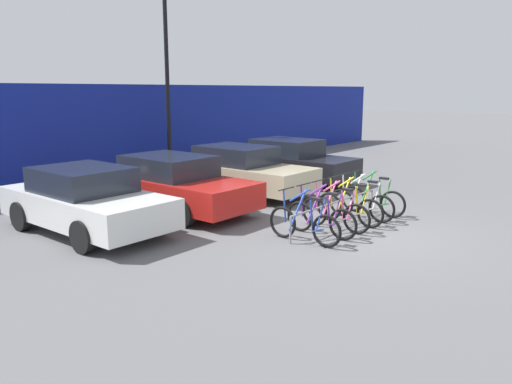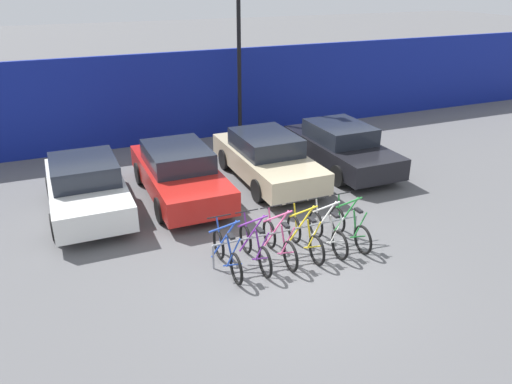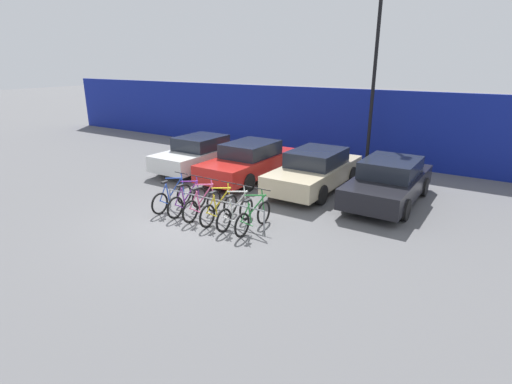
{
  "view_description": "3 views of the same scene",
  "coord_description": "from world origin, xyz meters",
  "px_view_note": "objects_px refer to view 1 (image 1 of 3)",
  "views": [
    {
      "loc": [
        -9.23,
        -4.85,
        3.0
      ],
      "look_at": [
        -1.16,
        1.84,
        0.85
      ],
      "focal_mm": 35.0,
      "sensor_mm": 36.0,
      "label": 1
    },
    {
      "loc": [
        -4.18,
        -7.86,
        5.67
      ],
      "look_at": [
        -0.16,
        1.56,
        1.16
      ],
      "focal_mm": 35.0,
      "sensor_mm": 36.0,
      "label": 2
    },
    {
      "loc": [
        7.17,
        -7.73,
        4.36
      ],
      "look_at": [
        1.32,
        1.26,
        0.81
      ],
      "focal_mm": 28.0,
      "sensor_mm": 36.0,
      "label": 3
    }
  ],
  "objects_px": {
    "bicycle_green": "(373,199)",
    "car_white": "(86,200)",
    "bicycle_blue": "(304,224)",
    "bike_rack": "(336,205)",
    "car_red": "(171,184)",
    "bicycle_white": "(361,204)",
    "car_black": "(289,161)",
    "bicycle_purple": "(321,218)",
    "bicycle_yellow": "(349,208)",
    "lamp_post": "(167,65)",
    "car_beige": "(238,170)",
    "bicycle_pink": "(335,213)"
  },
  "relations": [
    {
      "from": "bicycle_pink",
      "to": "bicycle_green",
      "type": "relative_size",
      "value": 1.0
    },
    {
      "from": "bicycle_blue",
      "to": "car_beige",
      "type": "relative_size",
      "value": 0.37
    },
    {
      "from": "car_white",
      "to": "lamp_post",
      "type": "bearing_deg",
      "value": 34.54
    },
    {
      "from": "bicycle_pink",
      "to": "lamp_post",
      "type": "height_order",
      "value": "lamp_post"
    },
    {
      "from": "bicycle_blue",
      "to": "bicycle_yellow",
      "type": "xyz_separation_m",
      "value": [
        1.81,
        0.0,
        0.0
      ]
    },
    {
      "from": "bicycle_purple",
      "to": "car_black",
      "type": "xyz_separation_m",
      "value": [
        4.72,
        4.24,
        0.31
      ]
    },
    {
      "from": "car_red",
      "to": "bicycle_pink",
      "type": "bearing_deg",
      "value": -75.0
    },
    {
      "from": "bicycle_purple",
      "to": "bicycle_white",
      "type": "xyz_separation_m",
      "value": [
        1.75,
        0.0,
        0.0
      ]
    },
    {
      "from": "bicycle_blue",
      "to": "car_white",
      "type": "distance_m",
      "value": 4.65
    },
    {
      "from": "car_white",
      "to": "car_red",
      "type": "relative_size",
      "value": 0.91
    },
    {
      "from": "bike_rack",
      "to": "bicycle_purple",
      "type": "distance_m",
      "value": 0.88
    },
    {
      "from": "bicycle_yellow",
      "to": "car_black",
      "type": "xyz_separation_m",
      "value": [
        3.53,
        4.24,
        0.31
      ]
    },
    {
      "from": "bicycle_purple",
      "to": "bicycle_yellow",
      "type": "relative_size",
      "value": 1.0
    },
    {
      "from": "bicycle_green",
      "to": "bike_rack",
      "type": "bearing_deg",
      "value": 172.5
    },
    {
      "from": "bicycle_purple",
      "to": "car_white",
      "type": "relative_size",
      "value": 0.41
    },
    {
      "from": "bicycle_yellow",
      "to": "car_white",
      "type": "distance_m",
      "value": 5.78
    },
    {
      "from": "bicycle_blue",
      "to": "bicycle_yellow",
      "type": "distance_m",
      "value": 1.81
    },
    {
      "from": "bicycle_purple",
      "to": "lamp_post",
      "type": "height_order",
      "value": "lamp_post"
    },
    {
      "from": "bicycle_green",
      "to": "lamp_post",
      "type": "distance_m",
      "value": 8.7
    },
    {
      "from": "bicycle_blue",
      "to": "car_black",
      "type": "bearing_deg",
      "value": 40.3
    },
    {
      "from": "bike_rack",
      "to": "bicycle_yellow",
      "type": "height_order",
      "value": "bicycle_yellow"
    },
    {
      "from": "bicycle_yellow",
      "to": "car_red",
      "type": "xyz_separation_m",
      "value": [
        -1.71,
        4.07,
        0.32
      ]
    },
    {
      "from": "lamp_post",
      "to": "bicycle_green",
      "type": "bearing_deg",
      "value": -93.28
    },
    {
      "from": "bike_rack",
      "to": "bicycle_green",
      "type": "height_order",
      "value": "bicycle_green"
    },
    {
      "from": "bicycle_green",
      "to": "car_black",
      "type": "distance_m",
      "value": 4.87
    },
    {
      "from": "bicycle_blue",
      "to": "car_white",
      "type": "bearing_deg",
      "value": 121.9
    },
    {
      "from": "bicycle_pink",
      "to": "bicycle_yellow",
      "type": "distance_m",
      "value": 0.62
    },
    {
      "from": "bicycle_white",
      "to": "car_red",
      "type": "xyz_separation_m",
      "value": [
        -2.27,
        4.07,
        0.32
      ]
    },
    {
      "from": "bicycle_white",
      "to": "car_black",
      "type": "relative_size",
      "value": 0.38
    },
    {
      "from": "bicycle_purple",
      "to": "car_black",
      "type": "relative_size",
      "value": 0.38
    },
    {
      "from": "bicycle_white",
      "to": "car_white",
      "type": "height_order",
      "value": "car_white"
    },
    {
      "from": "bicycle_purple",
      "to": "car_beige",
      "type": "distance_m",
      "value": 4.76
    },
    {
      "from": "car_beige",
      "to": "car_black",
      "type": "distance_m",
      "value": 2.55
    },
    {
      "from": "car_beige",
      "to": "bicycle_yellow",
      "type": "bearing_deg",
      "value": -103.05
    },
    {
      "from": "car_beige",
      "to": "lamp_post",
      "type": "bearing_deg",
      "value": 80.49
    },
    {
      "from": "bicycle_green",
      "to": "car_white",
      "type": "xyz_separation_m",
      "value": [
        -5.29,
        4.02,
        0.31
      ]
    },
    {
      "from": "car_red",
      "to": "car_beige",
      "type": "height_order",
      "value": "same"
    },
    {
      "from": "bicycle_white",
      "to": "lamp_post",
      "type": "xyz_separation_m",
      "value": [
        1.05,
        7.97,
        3.45
      ]
    },
    {
      "from": "bike_rack",
      "to": "bicycle_purple",
      "type": "height_order",
      "value": "bicycle_purple"
    },
    {
      "from": "bicycle_pink",
      "to": "car_black",
      "type": "xyz_separation_m",
      "value": [
        4.15,
        4.24,
        0.31
      ]
    },
    {
      "from": "car_red",
      "to": "car_beige",
      "type": "distance_m",
      "value": 2.69
    },
    {
      "from": "bicycle_purple",
      "to": "bicycle_pink",
      "type": "xyz_separation_m",
      "value": [
        0.57,
        0.0,
        0.0
      ]
    },
    {
      "from": "bicycle_pink",
      "to": "bicycle_yellow",
      "type": "bearing_deg",
      "value": -1.79
    },
    {
      "from": "bicycle_yellow",
      "to": "bicycle_blue",
      "type": "bearing_deg",
      "value": -177.95
    },
    {
      "from": "bicycle_purple",
      "to": "car_black",
      "type": "height_order",
      "value": "car_black"
    },
    {
      "from": "bike_rack",
      "to": "bicycle_pink",
      "type": "distance_m",
      "value": 0.34
    },
    {
      "from": "bike_rack",
      "to": "bicycle_pink",
      "type": "height_order",
      "value": "bicycle_pink"
    },
    {
      "from": "bicycle_yellow",
      "to": "car_white",
      "type": "height_order",
      "value": "car_white"
    },
    {
      "from": "bicycle_pink",
      "to": "car_beige",
      "type": "relative_size",
      "value": 0.37
    },
    {
      "from": "bike_rack",
      "to": "car_red",
      "type": "distance_m",
      "value": 4.16
    }
  ]
}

